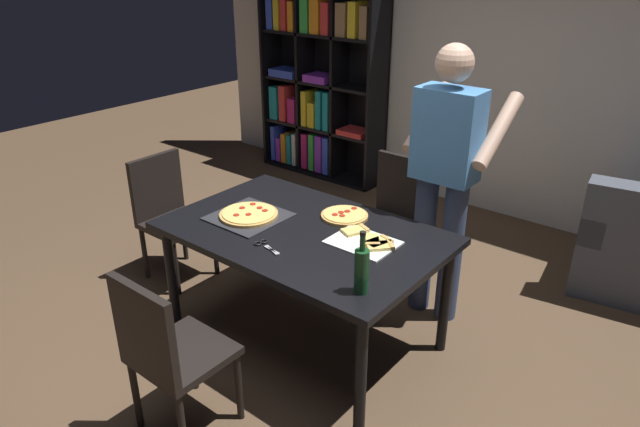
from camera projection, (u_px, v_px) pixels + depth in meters
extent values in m
plane|color=brown|center=(305.00, 337.00, 3.61)|extent=(12.00, 12.00, 0.00)
cube|color=silver|center=(501.00, 55.00, 4.86)|extent=(6.40, 0.10, 2.80)
cube|color=black|center=(304.00, 233.00, 3.30)|extent=(1.59, 1.02, 0.04)
cylinder|color=black|center=(172.00, 279.00, 3.56)|extent=(0.06, 0.06, 0.71)
cylinder|color=black|center=(361.00, 376.00, 2.75)|extent=(0.06, 0.06, 0.71)
cylinder|color=black|center=(267.00, 231.00, 4.17)|extent=(0.06, 0.06, 0.71)
cylinder|color=black|center=(445.00, 299.00, 3.35)|extent=(0.06, 0.06, 0.71)
cube|color=black|center=(183.00, 354.00, 2.78)|extent=(0.42, 0.42, 0.04)
cube|color=black|center=(144.00, 331.00, 2.55)|extent=(0.42, 0.04, 0.45)
cylinder|color=black|center=(239.00, 386.00, 2.90)|extent=(0.04, 0.04, 0.41)
cylinder|color=black|center=(192.00, 357.00, 3.11)|extent=(0.04, 0.04, 0.41)
cylinder|color=black|center=(136.00, 394.00, 2.85)|extent=(0.04, 0.04, 0.41)
cube|color=black|center=(387.00, 226.00, 4.07)|extent=(0.42, 0.42, 0.04)
cube|color=black|center=(403.00, 186.00, 4.10)|extent=(0.42, 0.04, 0.45)
cylinder|color=black|center=(351.00, 255.00, 4.14)|extent=(0.04, 0.04, 0.41)
cylinder|color=black|center=(393.00, 271.00, 3.93)|extent=(0.04, 0.04, 0.41)
cylinder|color=black|center=(378.00, 238.00, 4.39)|extent=(0.04, 0.04, 0.41)
cylinder|color=black|center=(420.00, 252.00, 4.19)|extent=(0.04, 0.04, 0.41)
cube|color=black|center=(177.00, 223.00, 4.11)|extent=(0.42, 0.42, 0.04)
cube|color=black|center=(156.00, 185.00, 4.11)|extent=(0.04, 0.42, 0.45)
cylinder|color=black|center=(176.00, 268.00, 3.97)|extent=(0.04, 0.04, 0.41)
cylinder|color=black|center=(215.00, 249.00, 4.23)|extent=(0.04, 0.04, 0.41)
cylinder|color=black|center=(145.00, 253.00, 4.18)|extent=(0.04, 0.04, 0.41)
cylinder|color=black|center=(184.00, 235.00, 4.43)|extent=(0.04, 0.04, 0.41)
cube|color=#4C515B|center=(599.00, 212.00, 4.12)|extent=(0.28, 0.86, 0.20)
cube|color=black|center=(273.00, 74.00, 6.24)|extent=(0.03, 0.35, 1.95)
cube|color=black|center=(378.00, 92.00, 5.46)|extent=(0.03, 0.35, 1.95)
cube|color=black|center=(322.00, 171.00, 6.26)|extent=(1.40, 0.35, 0.03)
cube|color=black|center=(331.00, 80.00, 5.97)|extent=(1.40, 0.03, 1.95)
cube|color=black|center=(322.00, 128.00, 6.05)|extent=(1.34, 0.29, 0.03)
cube|color=black|center=(322.00, 83.00, 5.85)|extent=(1.34, 0.29, 0.03)
cube|color=black|center=(322.00, 35.00, 5.66)|extent=(1.34, 0.29, 0.03)
cube|color=black|center=(305.00, 80.00, 5.98)|extent=(0.03, 0.29, 1.89)
cube|color=black|center=(339.00, 86.00, 5.73)|extent=(0.03, 0.29, 1.89)
cube|color=blue|center=(279.00, 141.00, 6.49)|extent=(0.05, 0.22, 0.38)
cube|color=purple|center=(284.00, 148.00, 6.47)|extent=(0.06, 0.22, 0.27)
cube|color=orange|center=(289.00, 146.00, 6.42)|extent=(0.06, 0.22, 0.33)
cube|color=teal|center=(295.00, 148.00, 6.37)|extent=(0.05, 0.22, 0.33)
cube|color=silver|center=(300.00, 148.00, 6.32)|extent=(0.05, 0.22, 0.36)
cube|color=#B21E66|center=(310.00, 149.00, 6.23)|extent=(0.07, 0.22, 0.38)
cube|color=green|center=(317.00, 151.00, 6.17)|extent=(0.06, 0.22, 0.40)
cube|color=purple|center=(324.00, 152.00, 6.12)|extent=(0.08, 0.22, 0.40)
cube|color=blue|center=(331.00, 154.00, 6.06)|extent=(0.07, 0.22, 0.39)
cube|color=teal|center=(280.00, 102.00, 6.29)|extent=(0.11, 0.22, 0.35)
cube|color=red|center=(288.00, 102.00, 6.21)|extent=(0.08, 0.22, 0.38)
cube|color=#B21E66|center=(297.00, 110.00, 6.16)|extent=(0.10, 0.22, 0.26)
cube|color=yellow|center=(310.00, 107.00, 6.04)|extent=(0.06, 0.22, 0.37)
cube|color=yellow|center=(317.00, 114.00, 6.00)|extent=(0.08, 0.22, 0.26)
cube|color=teal|center=(324.00, 109.00, 5.92)|extent=(0.06, 0.22, 0.39)
cube|color=teal|center=(332.00, 111.00, 5.87)|extent=(0.07, 0.22, 0.39)
cube|color=red|center=(355.00, 132.00, 5.77)|extent=(0.30, 0.25, 0.05)
cube|color=blue|center=(288.00, 72.00, 6.07)|extent=(0.34, 0.25, 0.08)
cube|color=purple|center=(321.00, 78.00, 5.82)|extent=(0.28, 0.25, 0.07)
cube|color=blue|center=(276.00, 10.00, 5.90)|extent=(0.08, 0.22, 0.37)
cube|color=yellow|center=(283.00, 14.00, 5.85)|extent=(0.07, 0.22, 0.30)
cube|color=red|center=(290.00, 11.00, 5.78)|extent=(0.06, 0.22, 0.38)
cube|color=orange|center=(297.00, 16.00, 5.75)|extent=(0.07, 0.22, 0.29)
cube|color=green|center=(310.00, 13.00, 5.63)|extent=(0.10, 0.22, 0.36)
cube|color=orange|center=(321.00, 16.00, 5.57)|extent=(0.11, 0.22, 0.33)
cube|color=red|center=(331.00, 18.00, 5.50)|extent=(0.09, 0.22, 0.30)
cube|color=olive|center=(347.00, 19.00, 5.39)|extent=(0.12, 0.22, 0.30)
cube|color=yellow|center=(358.00, 19.00, 5.31)|extent=(0.08, 0.22, 0.32)
cube|color=olive|center=(370.00, 22.00, 5.25)|extent=(0.08, 0.22, 0.29)
cylinder|color=#38476B|center=(451.00, 252.00, 3.62)|extent=(0.14, 0.14, 0.95)
cylinder|color=#38476B|center=(423.00, 243.00, 3.73)|extent=(0.14, 0.14, 0.95)
cube|color=#4C8CD1|center=(448.00, 135.00, 3.36)|extent=(0.38, 0.22, 0.55)
sphere|color=#E0B293|center=(455.00, 63.00, 3.19)|extent=(0.22, 0.22, 0.22)
cylinder|color=#E0B293|center=(498.00, 131.00, 3.35)|extent=(0.09, 0.50, 0.39)
cylinder|color=#E0B293|center=(428.00, 117.00, 3.61)|extent=(0.09, 0.50, 0.39)
cube|color=#2D2D33|center=(249.00, 217.00, 3.44)|extent=(0.41, 0.41, 0.01)
cylinder|color=tan|center=(249.00, 215.00, 3.44)|extent=(0.35, 0.35, 0.02)
cylinder|color=#EACC6B|center=(249.00, 213.00, 3.43)|extent=(0.32, 0.32, 0.01)
cylinder|color=#B22819|center=(265.00, 211.00, 3.45)|extent=(0.04, 0.04, 0.00)
cylinder|color=#B22819|center=(253.00, 204.00, 3.54)|extent=(0.04, 0.04, 0.00)
cylinder|color=#B22819|center=(260.00, 208.00, 3.49)|extent=(0.04, 0.04, 0.00)
cylinder|color=#B22819|center=(248.00, 214.00, 3.40)|extent=(0.04, 0.04, 0.00)
cylinder|color=#B22819|center=(242.00, 208.00, 3.49)|extent=(0.04, 0.04, 0.00)
cylinder|color=#B22819|center=(236.00, 215.00, 3.39)|extent=(0.04, 0.04, 0.00)
cube|color=white|center=(363.00, 242.00, 3.14)|extent=(0.36, 0.28, 0.01)
cube|color=#EACC6B|center=(371.00, 240.00, 3.14)|extent=(0.16, 0.17, 0.02)
cube|color=tan|center=(372.00, 245.00, 3.08)|extent=(0.08, 0.08, 0.02)
cube|color=#EACC6B|center=(355.00, 231.00, 3.24)|extent=(0.14, 0.16, 0.02)
cube|color=tan|center=(364.00, 228.00, 3.27)|extent=(0.09, 0.06, 0.02)
cube|color=#EACC6B|center=(380.00, 246.00, 3.07)|extent=(0.16, 0.16, 0.02)
cube|color=tan|center=(391.00, 245.00, 3.08)|extent=(0.08, 0.08, 0.02)
cube|color=#EACC6B|center=(378.00, 242.00, 3.11)|extent=(0.13, 0.16, 0.02)
cube|color=tan|center=(387.00, 239.00, 3.14)|extent=(0.09, 0.05, 0.02)
cylinder|color=#194723|center=(362.00, 271.00, 2.65)|extent=(0.07, 0.07, 0.22)
cylinder|color=#194723|center=(363.00, 243.00, 2.59)|extent=(0.03, 0.03, 0.08)
cylinder|color=black|center=(363.00, 233.00, 2.57)|extent=(0.03, 0.03, 0.02)
cube|color=silver|center=(272.00, 250.00, 3.06)|extent=(0.12, 0.03, 0.01)
cube|color=silver|center=(272.00, 250.00, 3.06)|extent=(0.12, 0.05, 0.01)
torus|color=black|center=(264.00, 241.00, 3.15)|extent=(0.05, 0.05, 0.01)
torus|color=black|center=(258.00, 243.00, 3.13)|extent=(0.05, 0.05, 0.01)
cylinder|color=tan|center=(344.00, 216.00, 3.45)|extent=(0.28, 0.28, 0.02)
cylinder|color=#EACC6B|center=(344.00, 214.00, 3.44)|extent=(0.26, 0.26, 0.01)
cylinder|color=#B22819|center=(354.00, 208.00, 3.51)|extent=(0.04, 0.04, 0.00)
cylinder|color=#B22819|center=(341.00, 212.00, 3.45)|extent=(0.04, 0.04, 0.00)
cylinder|color=#B22819|center=(335.00, 215.00, 3.42)|extent=(0.04, 0.04, 0.00)
cylinder|color=#B22819|center=(347.00, 211.00, 3.47)|extent=(0.04, 0.04, 0.00)
cylinder|color=#B22819|center=(342.00, 216.00, 3.41)|extent=(0.04, 0.04, 0.00)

